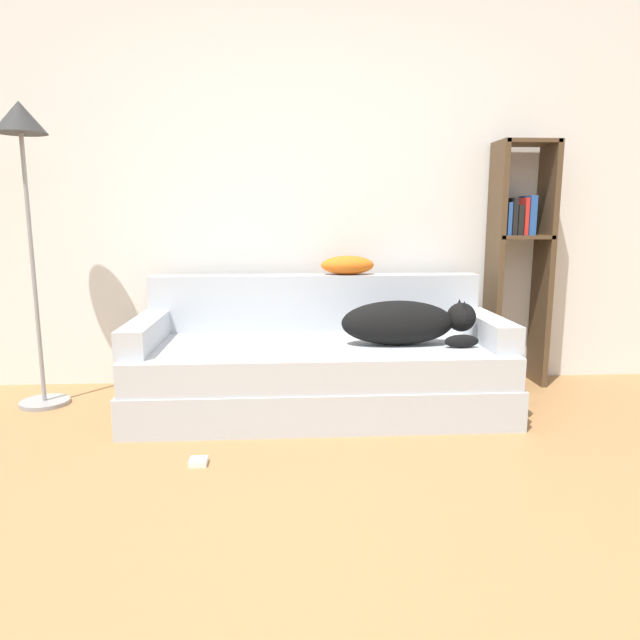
% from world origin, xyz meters
% --- Properties ---
extents(ground_plane, '(20.00, 20.00, 0.00)m').
position_xyz_m(ground_plane, '(0.00, 0.00, 0.00)').
color(ground_plane, '#9E7042').
extents(wall_back, '(8.17, 0.06, 2.70)m').
position_xyz_m(wall_back, '(0.00, 2.36, 1.35)').
color(wall_back, silver).
rests_on(wall_back, ground_plane).
extents(couch, '(2.09, 0.92, 0.39)m').
position_xyz_m(couch, '(-0.03, 1.73, 0.19)').
color(couch, '#B2B7BC').
rests_on(couch, ground_plane).
extents(couch_backrest, '(2.05, 0.15, 0.35)m').
position_xyz_m(couch_backrest, '(-0.03, 2.12, 0.56)').
color(couch_backrest, '#B2B7BC').
rests_on(couch_backrest, couch).
extents(couch_arm_left, '(0.15, 0.73, 0.15)m').
position_xyz_m(couch_arm_left, '(-1.00, 1.73, 0.46)').
color(couch_arm_left, '#B2B7BC').
rests_on(couch_arm_left, couch).
extents(couch_arm_right, '(0.15, 0.73, 0.15)m').
position_xyz_m(couch_arm_right, '(0.93, 1.73, 0.46)').
color(couch_arm_right, '#B2B7BC').
rests_on(couch_arm_right, couch).
extents(dog, '(0.76, 0.24, 0.25)m').
position_xyz_m(dog, '(0.45, 1.66, 0.52)').
color(dog, black).
rests_on(dog, couch).
extents(laptop, '(0.34, 0.31, 0.02)m').
position_xyz_m(laptop, '(-0.18, 1.65, 0.40)').
color(laptop, silver).
rests_on(laptop, couch).
extents(throw_pillow, '(0.33, 0.18, 0.12)m').
position_xyz_m(throw_pillow, '(0.17, 2.13, 0.80)').
color(throw_pillow, orange).
rests_on(throw_pillow, couch_backrest).
extents(bookshelf, '(0.36, 0.26, 1.57)m').
position_xyz_m(bookshelf, '(1.29, 2.17, 0.89)').
color(bookshelf, '#4C3823').
rests_on(bookshelf, ground_plane).
extents(floor_lamp, '(0.28, 0.28, 1.72)m').
position_xyz_m(floor_lamp, '(-1.66, 1.91, 1.39)').
color(floor_lamp, gray).
rests_on(floor_lamp, ground_plane).
extents(power_adapter, '(0.08, 0.08, 0.03)m').
position_xyz_m(power_adapter, '(-0.62, 1.00, 0.01)').
color(power_adapter, silver).
rests_on(power_adapter, ground_plane).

